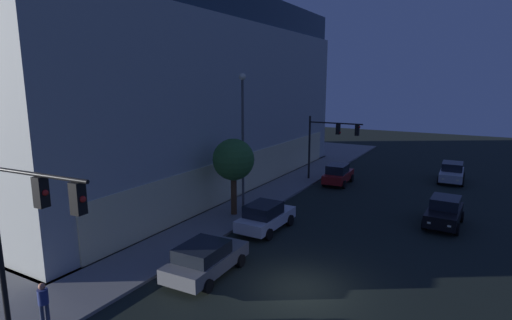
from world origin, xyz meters
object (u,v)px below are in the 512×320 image
car_silver (452,172)px  modern_building (137,93)px  street_lamp_sidewalk (243,129)px  car_white (265,216)px  traffic_light_near_corner (27,220)px  car_grey (206,259)px  car_red (338,174)px  sidewalk_tree (233,160)px  car_black (444,212)px  pedestrian_waiting (43,300)px  traffic_light_far_corner (330,136)px

car_silver → modern_building: bearing=114.6°
street_lamp_sidewalk → car_white: 5.76m
modern_building → car_white: (-6.74, -16.96, -6.90)m
street_lamp_sidewalk → car_white: (-1.63, -2.53, -4.92)m
traffic_light_near_corner → car_white: size_ratio=1.47×
car_grey → car_red: bearing=0.0°
sidewalk_tree → car_black: size_ratio=1.18×
modern_building → pedestrian_waiting: 25.09m
pedestrian_waiting → street_lamp_sidewalk: bearing=1.0°
sidewalk_tree → car_red: sidewalk_tree is taller
street_lamp_sidewalk → car_red: 12.49m
car_grey → car_silver: (24.89, -8.49, 0.07)m
car_black → car_red: car_red is taller
car_grey → car_white: (6.36, 0.30, 0.06)m
car_white → traffic_light_near_corner: bearing=176.7°
street_lamp_sidewalk → pedestrian_waiting: 14.88m
traffic_light_near_corner → pedestrian_waiting: (1.10, 1.50, -3.61)m
car_silver → car_white: bearing=154.6°
pedestrian_waiting → car_silver: (31.03, -11.08, -0.23)m
traffic_light_near_corner → sidewalk_tree: (14.81, 2.20, -0.93)m
car_grey → traffic_light_near_corner: bearing=171.4°
modern_building → car_white: modern_building is taller
sidewalk_tree → car_silver: sidewalk_tree is taller
traffic_light_far_corner → car_black: size_ratio=1.32×
car_red → car_black: bearing=-126.5°
sidewalk_tree → car_black: bearing=-68.0°
sidewalk_tree → car_black: 13.49m
traffic_light_near_corner → car_silver: traffic_light_near_corner is taller
car_white → car_red: size_ratio=1.07×
traffic_light_far_corner → car_white: size_ratio=1.27×
car_grey → car_red: (19.13, 0.01, 0.09)m
car_red → street_lamp_sidewalk: bearing=165.8°
street_lamp_sidewalk → traffic_light_far_corner: bearing=-9.3°
car_red → car_silver: 10.27m
car_black → pedestrian_waiting: bearing=148.3°
street_lamp_sidewalk → car_silver: size_ratio=2.08×
car_black → car_silver: size_ratio=0.97×
street_lamp_sidewalk → car_silver: (16.91, -11.33, -4.90)m
street_lamp_sidewalk → car_grey: (-7.98, -2.83, -4.97)m
modern_building → car_black: 27.07m
traffic_light_far_corner → car_grey: 19.66m
traffic_light_near_corner → car_grey: (7.24, -1.09, -3.91)m
traffic_light_near_corner → street_lamp_sidewalk: (15.22, 1.74, 1.06)m
traffic_light_near_corner → street_lamp_sidewalk: size_ratio=0.71×
pedestrian_waiting → car_silver: 32.95m
traffic_light_near_corner → car_grey: traffic_light_near_corner is taller
street_lamp_sidewalk → car_red: street_lamp_sidewalk is taller
modern_building → sidewalk_tree: bearing=-111.6°
traffic_light_near_corner → car_black: size_ratio=1.53×
car_white → car_silver: 20.51m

